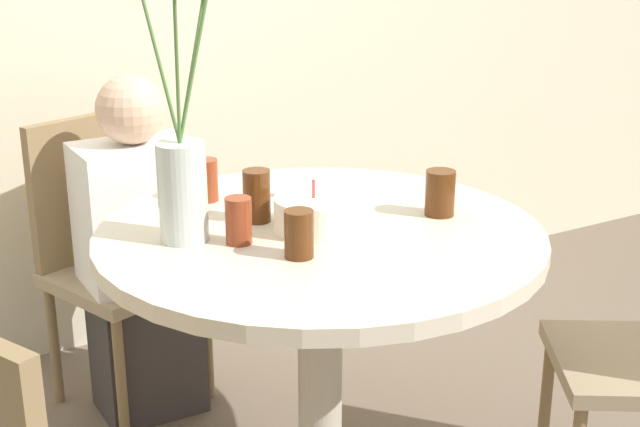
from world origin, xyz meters
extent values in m
cylinder|color=beige|center=(0.00, 0.00, 0.75)|extent=(1.09, 1.09, 0.04)
cylinder|color=#B7AD99|center=(0.00, 0.00, 0.38)|extent=(0.11, 0.11, 0.70)
cube|color=#9E896B|center=(-0.26, 0.75, 0.42)|extent=(0.51, 0.51, 0.04)
cube|color=olive|center=(-0.32, 0.92, 0.67)|extent=(0.37, 0.16, 0.46)
cylinder|color=olive|center=(-0.36, 0.53, 0.20)|extent=(0.03, 0.03, 0.40)
cylinder|color=olive|center=(-0.04, 0.64, 0.20)|extent=(0.03, 0.03, 0.40)
cylinder|color=olive|center=(-0.47, 0.86, 0.20)|extent=(0.03, 0.03, 0.40)
cylinder|color=olive|center=(-0.15, 0.97, 0.20)|extent=(0.03, 0.03, 0.40)
cube|color=#9E896B|center=(0.67, -0.42, 0.42)|extent=(0.55, 0.55, 0.04)
cylinder|color=olive|center=(0.62, -0.19, 0.20)|extent=(0.03, 0.03, 0.40)
cylinder|color=white|center=(-0.02, 0.00, 0.81)|extent=(0.19, 0.19, 0.08)
cylinder|color=#E54C4C|center=(-0.02, 0.00, 0.88)|extent=(0.01, 0.01, 0.04)
cylinder|color=silver|center=(-0.31, 0.10, 0.89)|extent=(0.11, 0.11, 0.23)
cylinder|color=#4C7538|center=(-0.25, 0.09, 1.23)|extent=(0.12, 0.02, 0.45)
cylinder|color=#4C7538|center=(-0.35, 0.15, 1.26)|extent=(0.08, 0.12, 0.53)
cylinder|color=#4C7538|center=(-0.26, 0.11, 1.17)|extent=(0.10, 0.04, 0.34)
cylinder|color=#4C7538|center=(-0.32, 0.06, 1.18)|extent=(0.03, 0.08, 0.36)
cylinder|color=white|center=(0.10, 0.31, 0.78)|extent=(0.17, 0.17, 0.01)
cylinder|color=#51280F|center=(-0.13, -0.13, 0.82)|extent=(0.07, 0.07, 0.11)
cylinder|color=#51280F|center=(-0.10, 0.13, 0.84)|extent=(0.07, 0.07, 0.13)
cylinder|color=#51280F|center=(0.31, -0.06, 0.83)|extent=(0.08, 0.08, 0.12)
cylinder|color=maroon|center=(-0.15, 0.35, 0.83)|extent=(0.07, 0.07, 0.11)
cylinder|color=maroon|center=(-0.21, 0.01, 0.83)|extent=(0.06, 0.06, 0.11)
cube|color=#383333|center=(-0.23, 0.67, 0.22)|extent=(0.31, 0.24, 0.44)
cube|color=white|center=(-0.23, 0.67, 0.65)|extent=(0.34, 0.24, 0.42)
sphere|color=#D1A889|center=(-0.23, 0.67, 0.96)|extent=(0.20, 0.20, 0.20)
camera|label=1|loc=(-1.02, -1.75, 1.50)|focal=50.00mm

